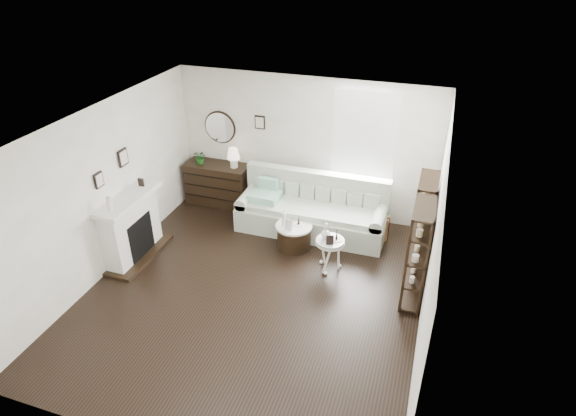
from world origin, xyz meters
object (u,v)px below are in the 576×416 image
(dresser, at_px, (218,184))
(pedestal_table, at_px, (330,242))
(sofa, at_px, (312,212))
(drum_table, at_px, (294,236))

(dresser, height_order, pedestal_table, dresser)
(sofa, relative_size, pedestal_table, 4.77)
(sofa, xyz_separation_m, pedestal_table, (0.61, -1.12, 0.17))
(drum_table, bearing_deg, sofa, 77.92)
(dresser, distance_m, drum_table, 2.24)
(pedestal_table, bearing_deg, drum_table, 149.92)
(sofa, height_order, pedestal_table, sofa)
(dresser, xyz_separation_m, drum_table, (1.96, -1.07, -0.20))
(sofa, height_order, drum_table, sofa)
(sofa, relative_size, dresser, 2.12)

